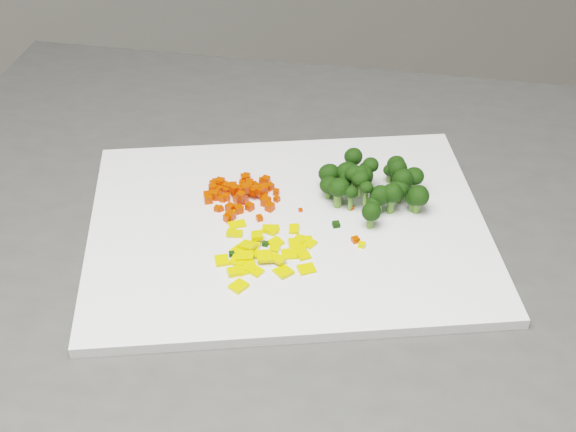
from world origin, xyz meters
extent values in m
cube|color=white|center=(-0.38, 0.59, 0.91)|extent=(0.44, 0.36, 0.01)
cube|color=red|center=(-0.41, 0.68, 0.91)|extent=(0.01, 0.01, 0.01)
cube|color=red|center=(-0.41, 0.65, 0.92)|extent=(0.01, 0.01, 0.01)
cube|color=red|center=(-0.42, 0.64, 0.92)|extent=(0.01, 0.01, 0.01)
cube|color=red|center=(-0.42, 0.65, 0.91)|extent=(0.01, 0.01, 0.01)
cube|color=red|center=(-0.40, 0.66, 0.91)|extent=(0.01, 0.01, 0.01)
cube|color=red|center=(-0.43, 0.66, 0.92)|extent=(0.01, 0.01, 0.01)
cube|color=red|center=(-0.44, 0.65, 0.91)|extent=(0.01, 0.01, 0.01)
cube|color=red|center=(-0.43, 0.63, 0.91)|extent=(0.01, 0.01, 0.01)
cube|color=red|center=(-0.44, 0.68, 0.91)|extent=(0.01, 0.01, 0.01)
cube|color=red|center=(-0.43, 0.65, 0.92)|extent=(0.01, 0.01, 0.01)
cube|color=red|center=(-0.39, 0.66, 0.91)|extent=(0.01, 0.01, 0.01)
cube|color=red|center=(-0.42, 0.65, 0.92)|extent=(0.01, 0.01, 0.01)
cube|color=red|center=(-0.41, 0.65, 0.92)|extent=(0.01, 0.01, 0.01)
cube|color=red|center=(-0.45, 0.67, 0.91)|extent=(0.01, 0.01, 0.01)
cube|color=red|center=(-0.44, 0.66, 0.91)|extent=(0.01, 0.01, 0.01)
cube|color=red|center=(-0.41, 0.61, 0.91)|extent=(0.01, 0.01, 0.01)
cube|color=red|center=(-0.41, 0.66, 0.92)|extent=(0.01, 0.01, 0.01)
cube|color=red|center=(-0.41, 0.66, 0.91)|extent=(0.01, 0.01, 0.01)
cube|color=red|center=(-0.45, 0.65, 0.92)|extent=(0.01, 0.01, 0.01)
cube|color=red|center=(-0.41, 0.66, 0.91)|extent=(0.01, 0.01, 0.01)
cube|color=red|center=(-0.43, 0.62, 0.91)|extent=(0.01, 0.01, 0.01)
cube|color=red|center=(-0.44, 0.68, 0.92)|extent=(0.01, 0.01, 0.01)
cube|color=red|center=(-0.44, 0.65, 0.91)|extent=(0.01, 0.01, 0.01)
cube|color=red|center=(-0.43, 0.64, 0.91)|extent=(0.01, 0.01, 0.01)
cube|color=red|center=(-0.44, 0.61, 0.92)|extent=(0.01, 0.01, 0.01)
cube|color=red|center=(-0.42, 0.67, 0.91)|extent=(0.01, 0.01, 0.01)
cube|color=red|center=(-0.40, 0.63, 0.92)|extent=(0.01, 0.01, 0.01)
cube|color=red|center=(-0.44, 0.67, 0.91)|extent=(0.01, 0.01, 0.01)
cube|color=red|center=(-0.44, 0.66, 0.91)|extent=(0.01, 0.01, 0.01)
cube|color=red|center=(-0.39, 0.63, 0.91)|extent=(0.01, 0.01, 0.01)
cube|color=red|center=(-0.39, 0.67, 0.91)|extent=(0.01, 0.01, 0.01)
cube|color=red|center=(-0.42, 0.65, 0.92)|extent=(0.01, 0.01, 0.01)
cube|color=red|center=(-0.44, 0.65, 0.91)|extent=(0.01, 0.01, 0.01)
cube|color=red|center=(-0.42, 0.63, 0.91)|extent=(0.01, 0.01, 0.01)
cube|color=red|center=(-0.44, 0.61, 0.91)|extent=(0.01, 0.01, 0.01)
cube|color=red|center=(-0.41, 0.68, 0.92)|extent=(0.01, 0.01, 0.01)
cube|color=red|center=(-0.44, 0.67, 0.91)|extent=(0.01, 0.01, 0.01)
cube|color=red|center=(-0.41, 0.66, 0.92)|extent=(0.01, 0.01, 0.01)
cube|color=red|center=(-0.45, 0.63, 0.91)|extent=(0.01, 0.01, 0.01)
cube|color=red|center=(-0.44, 0.65, 0.91)|extent=(0.01, 0.01, 0.01)
cube|color=red|center=(-0.40, 0.64, 0.91)|extent=(0.01, 0.01, 0.01)
cube|color=red|center=(-0.42, 0.64, 0.91)|extent=(0.01, 0.01, 0.01)
cube|color=red|center=(-0.45, 0.65, 0.91)|extent=(0.01, 0.01, 0.01)
cube|color=red|center=(-0.38, 0.65, 0.91)|extent=(0.01, 0.01, 0.01)
cube|color=red|center=(-0.41, 0.64, 0.92)|extent=(0.01, 0.01, 0.01)
cube|color=red|center=(-0.46, 0.65, 0.91)|extent=(0.01, 0.01, 0.01)
cube|color=red|center=(-0.44, 0.67, 0.91)|extent=(0.01, 0.01, 0.01)
cube|color=red|center=(-0.45, 0.63, 0.91)|extent=(0.01, 0.01, 0.01)
cube|color=red|center=(-0.40, 0.65, 0.92)|extent=(0.01, 0.01, 0.01)
cube|color=red|center=(-0.43, 0.65, 0.92)|extent=(0.01, 0.01, 0.01)
cube|color=red|center=(-0.40, 0.64, 0.92)|extent=(0.01, 0.01, 0.01)
cube|color=red|center=(-0.46, 0.65, 0.91)|extent=(0.01, 0.01, 0.01)
cube|color=red|center=(-0.39, 0.67, 0.91)|extent=(0.01, 0.01, 0.01)
cube|color=red|center=(-0.42, 0.64, 0.92)|extent=(0.01, 0.01, 0.01)
cube|color=red|center=(-0.40, 0.62, 0.91)|extent=(0.01, 0.01, 0.01)
cube|color=red|center=(-0.40, 0.64, 0.91)|extent=(0.01, 0.01, 0.01)
cube|color=red|center=(-0.43, 0.67, 0.91)|extent=(0.01, 0.01, 0.01)
cube|color=red|center=(-0.40, 0.64, 0.92)|extent=(0.01, 0.01, 0.01)
cube|color=red|center=(-0.45, 0.68, 0.91)|extent=(0.01, 0.01, 0.01)
cube|color=red|center=(-0.45, 0.67, 0.91)|extent=(0.01, 0.01, 0.01)
cube|color=red|center=(-0.39, 0.67, 0.91)|extent=(0.01, 0.01, 0.01)
cube|color=red|center=(-0.44, 0.63, 0.91)|extent=(0.01, 0.01, 0.01)
cube|color=yellow|center=(-0.37, 0.56, 0.91)|extent=(0.02, 0.02, 0.01)
cube|color=yellow|center=(-0.40, 0.56, 0.91)|extent=(0.02, 0.02, 0.00)
cube|color=yellow|center=(-0.42, 0.55, 0.91)|extent=(0.02, 0.02, 0.00)
cube|color=yellow|center=(-0.43, 0.53, 0.91)|extent=(0.02, 0.02, 0.01)
cube|color=yellow|center=(-0.44, 0.53, 0.91)|extent=(0.02, 0.02, 0.00)
cube|color=yellow|center=(-0.40, 0.58, 0.91)|extent=(0.02, 0.02, 0.01)
cube|color=yellow|center=(-0.37, 0.56, 0.91)|extent=(0.02, 0.01, 0.00)
cube|color=yellow|center=(-0.38, 0.55, 0.91)|extent=(0.02, 0.02, 0.00)
cube|color=yellow|center=(-0.39, 0.54, 0.91)|extent=(0.02, 0.02, 0.00)
cube|color=yellow|center=(-0.43, 0.56, 0.92)|extent=(0.02, 0.02, 0.01)
cube|color=yellow|center=(-0.42, 0.54, 0.92)|extent=(0.02, 0.02, 0.01)
cube|color=yellow|center=(-0.44, 0.56, 0.91)|extent=(0.02, 0.02, 0.01)
cube|color=yellow|center=(-0.40, 0.56, 0.91)|extent=(0.02, 0.02, 0.00)
cube|color=yellow|center=(-0.44, 0.54, 0.91)|extent=(0.02, 0.02, 0.01)
cube|color=yellow|center=(-0.38, 0.56, 0.91)|extent=(0.02, 0.02, 0.01)
cube|color=yellow|center=(-0.40, 0.59, 0.91)|extent=(0.02, 0.02, 0.01)
cube|color=yellow|center=(-0.45, 0.51, 0.91)|extent=(0.02, 0.02, 0.00)
cube|color=yellow|center=(-0.44, 0.55, 0.92)|extent=(0.02, 0.01, 0.01)
cube|color=yellow|center=(-0.43, 0.60, 0.91)|extent=(0.02, 0.01, 0.00)
cube|color=yellow|center=(-0.45, 0.53, 0.91)|extent=(0.02, 0.01, 0.01)
cube|color=yellow|center=(-0.38, 0.58, 0.91)|extent=(0.01, 0.02, 0.01)
cube|color=yellow|center=(-0.42, 0.57, 0.92)|extent=(0.01, 0.02, 0.01)
cube|color=yellow|center=(-0.43, 0.53, 0.91)|extent=(0.02, 0.02, 0.01)
cube|color=yellow|center=(-0.43, 0.56, 0.91)|extent=(0.02, 0.02, 0.01)
cube|color=yellow|center=(-0.38, 0.54, 0.91)|extent=(0.01, 0.01, 0.01)
cube|color=yellow|center=(-0.38, 0.52, 0.91)|extent=(0.02, 0.01, 0.00)
cube|color=yellow|center=(-0.44, 0.59, 0.91)|extent=(0.02, 0.01, 0.01)
cube|color=yellow|center=(-0.38, 0.56, 0.91)|extent=(0.01, 0.02, 0.01)
cube|color=yellow|center=(-0.40, 0.52, 0.91)|extent=(0.02, 0.02, 0.01)
cube|color=yellow|center=(-0.46, 0.55, 0.91)|extent=(0.01, 0.01, 0.00)
cube|color=yellow|center=(-0.41, 0.54, 0.92)|extent=(0.02, 0.02, 0.00)
cube|color=black|center=(-0.43, 0.55, 0.91)|extent=(0.00, 0.00, 0.00)
cube|color=yellow|center=(-0.32, 0.54, 0.91)|extent=(0.01, 0.01, 0.00)
cube|color=yellow|center=(-0.43, 0.62, 0.91)|extent=(0.00, 0.00, 0.00)
cube|color=red|center=(-0.36, 0.61, 0.91)|extent=(0.00, 0.00, 0.00)
cube|color=black|center=(-0.41, 0.56, 0.91)|extent=(0.01, 0.01, 0.00)
cube|color=yellow|center=(-0.38, 0.58, 0.91)|extent=(0.00, 0.00, 0.00)
cube|color=black|center=(-0.33, 0.58, 0.91)|extent=(0.01, 0.01, 0.00)
cube|color=black|center=(-0.45, 0.56, 0.91)|extent=(0.01, 0.01, 0.00)
cube|color=red|center=(-0.31, 0.60, 0.91)|extent=(0.01, 0.01, 0.00)
cube|color=red|center=(-0.32, 0.55, 0.91)|extent=(0.01, 0.01, 0.00)
camera|label=1|loc=(-0.52, -0.04, 1.42)|focal=50.00mm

